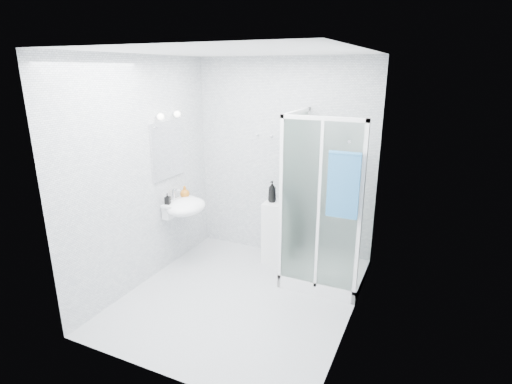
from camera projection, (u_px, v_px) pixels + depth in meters
The scene contains 12 objects.
room at pixel (237, 187), 4.06m from camera, with size 2.40×2.60×2.60m.
shower_enclosure at pixel (318, 246), 4.71m from camera, with size 0.90×0.95×2.00m.
wall_basin at pixel (184, 207), 4.99m from camera, with size 0.46×0.56×0.35m.
mirror at pixel (168, 150), 4.86m from camera, with size 0.02×0.60×0.70m, color white.
vanity_lights at pixel (169, 115), 4.72m from camera, with size 0.10×0.40×0.08m.
wall_hooks at pixel (264, 136), 5.15m from camera, with size 0.23×0.06×0.03m.
storage_cabinet at pixel (278, 232), 5.21m from camera, with size 0.35×0.37×0.82m.
hand_towel at pixel (343, 184), 3.96m from camera, with size 0.32×0.05×0.68m.
shampoo_bottle_a at pixel (272, 192), 5.06m from camera, with size 0.11×0.11×0.28m, color black.
shampoo_bottle_b at pixel (285, 194), 5.05m from camera, with size 0.10×0.10×0.22m, color #0A143D.
soap_dispenser_orange at pixel (185, 192), 5.10m from camera, with size 0.12×0.12×0.16m, color #AE6114.
soap_dispenser_black at pixel (167, 199), 4.86m from camera, with size 0.06×0.06×0.14m, color black.
Camera 1 is at (1.81, -3.45, 2.45)m, focal length 28.00 mm.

